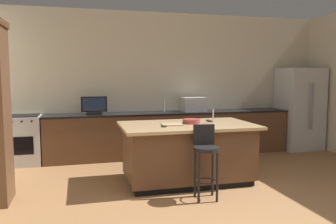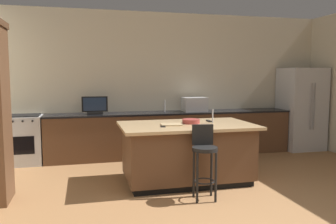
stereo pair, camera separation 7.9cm
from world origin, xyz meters
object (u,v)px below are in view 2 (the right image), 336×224
microwave (195,104)px  fruit_bowl (191,121)px  cutting_board (172,125)px  tv_monitor (95,106)px  cell_phone (163,126)px  tv_remote (209,121)px  range_oven (22,140)px  kitchen_island (187,152)px  bar_stool_center (204,155)px  refrigerator (301,109)px

microwave → fruit_bowl: bearing=-110.1°
cutting_board → tv_monitor: bearing=121.3°
cell_phone → tv_remote: tv_remote is taller
range_oven → kitchen_island: bearing=-33.3°
bar_stool_center → cutting_board: 0.83m
refrigerator → bar_stool_center: bearing=-142.4°
fruit_bowl → tv_remote: 0.37m
range_oven → bar_stool_center: size_ratio=0.93×
bar_stool_center → cell_phone: (-0.42, 0.61, 0.31)m
tv_monitor → bar_stool_center: tv_monitor is taller
bar_stool_center → cell_phone: 0.81m
cell_phone → refrigerator: bearing=36.3°
tv_monitor → cell_phone: bearing=-64.1°
cell_phone → kitchen_island: bearing=31.1°
range_oven → tv_monitor: tv_monitor is taller
microwave → fruit_bowl: size_ratio=1.75×
range_oven → cutting_board: size_ratio=2.97×
cutting_board → tv_remote: bearing=19.6°
fruit_bowl → tv_remote: bearing=21.0°
refrigerator → tv_monitor: bearing=179.7°
cutting_board → refrigerator: bearing=26.7°
refrigerator → range_oven: bearing=179.3°
bar_stool_center → microwave: bearing=82.3°
tv_monitor → fruit_bowl: size_ratio=1.78×
range_oven → tv_monitor: size_ratio=1.89×
refrigerator → kitchen_island: bearing=-152.3°
kitchen_island → tv_remote: (0.44, 0.19, 0.45)m
fruit_bowl → cutting_board: fruit_bowl is taller
kitchen_island → cutting_board: cutting_board is taller
range_oven → tv_remote: size_ratio=5.45×
range_oven → microwave: (3.39, 0.00, 0.59)m
range_oven → tv_remote: (3.11, -1.57, 0.46)m
tv_monitor → cutting_board: size_ratio=1.57×
fruit_bowl → cell_phone: size_ratio=1.83×
tv_monitor → refrigerator: bearing=-0.3°
tv_monitor → cell_phone: tv_monitor is taller
kitchen_island → cutting_board: (-0.26, -0.06, 0.45)m
microwave → cell_phone: microwave is taller
kitchen_island → cell_phone: (-0.42, -0.17, 0.45)m
microwave → fruit_bowl: 1.82m
tv_monitor → cell_phone: size_ratio=3.27×
bar_stool_center → range_oven: bearing=144.4°
kitchen_island → tv_remote: 0.66m
microwave → tv_remote: bearing=-99.9°
kitchen_island → range_oven: size_ratio=2.21×
refrigerator → tv_monitor: size_ratio=3.71×
cutting_board → kitchen_island: bearing=12.3°
fruit_bowl → microwave: bearing=69.9°
refrigerator → tv_remote: (-2.77, -1.49, 0.01)m
refrigerator → bar_stool_center: refrigerator is taller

